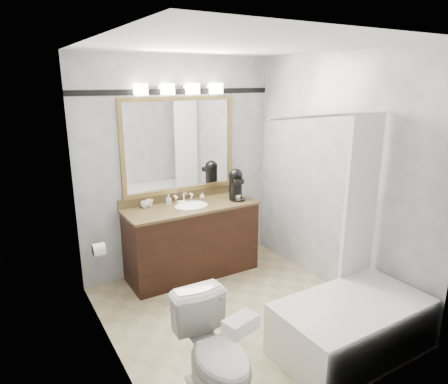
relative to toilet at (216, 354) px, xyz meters
The scene contains 15 objects.
room 1.40m from the toilet, 48.27° to the left, with size 2.42×2.62×2.52m.
vanity 1.97m from the toilet, 68.41° to the left, with size 1.53×0.58×0.97m.
mirror 2.49m from the toilet, 70.94° to the left, with size 1.40×0.04×1.10m.
vanity_light_bar 2.79m from the toilet, 70.47° to the left, with size 1.02×0.14×0.12m.
accent_stripe 2.82m from the toilet, 71.03° to the left, with size 2.40×0.01×0.06m, color black.
bathtub 1.28m from the toilet, ahead, with size 1.30×0.75×1.96m.
tp_roll 1.57m from the toilet, 105.76° to the left, with size 0.12×0.12×0.11m, color white.
toilet is the anchor object (origin of this frame).
tissue_box 0.52m from the toilet, 90.00° to the right, with size 0.22×0.12×0.09m, color white.
coffee_maker 2.31m from the toilet, 54.00° to the left, with size 0.19×0.24×0.37m.
cup_left 2.10m from the toilet, 83.13° to the left, with size 0.09×0.09×0.07m, color white.
cup_right 2.12m from the toilet, 81.46° to the left, with size 0.08×0.08×0.08m, color white.
soap_bottle_a 2.12m from the toilet, 75.41° to the left, with size 0.05×0.05×0.11m, color white.
soap_bottle_b 2.26m from the toilet, 64.43° to the left, with size 0.06×0.06×0.08m, color white.
soap_bar 2.11m from the toilet, 71.21° to the left, with size 0.09×0.06×0.03m, color beige.
Camera 1 is at (-1.90, -2.89, 2.23)m, focal length 32.00 mm.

